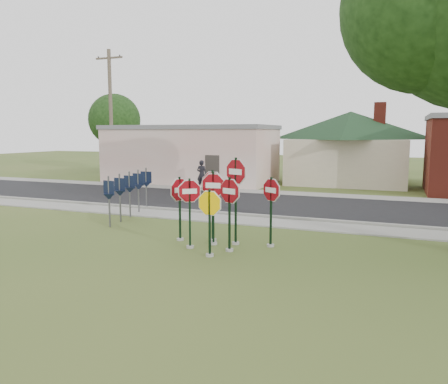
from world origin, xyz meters
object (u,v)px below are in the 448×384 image
at_px(stop_sign_center, 213,198).
at_px(utility_pole_near, 111,114).
at_px(stop_sign_left, 190,204).
at_px(stop_sign_yellow, 210,215).
at_px(pedestrian, 202,175).

relative_size(stop_sign_center, utility_pole_near, 0.26).
height_order(stop_sign_center, stop_sign_left, stop_sign_center).
xyz_separation_m(stop_sign_yellow, stop_sign_left, (-0.96, 0.64, 0.16)).
relative_size(stop_sign_center, pedestrian, 1.35).
xyz_separation_m(stop_sign_center, stop_sign_yellow, (0.44, -1.32, -0.31)).
xyz_separation_m(stop_sign_center, stop_sign_left, (-0.52, -0.69, -0.15)).
relative_size(utility_pole_near, pedestrian, 5.10).
height_order(stop_sign_yellow, pedestrian, stop_sign_yellow).
bearing_deg(stop_sign_left, utility_pole_near, 132.75).
bearing_deg(pedestrian, utility_pole_near, -7.78).
xyz_separation_m(utility_pole_near, pedestrian, (7.65, -1.12, -3.97)).
distance_m(stop_sign_left, utility_pole_near, 19.88).
bearing_deg(stop_sign_left, pedestrian, 113.01).
distance_m(stop_sign_center, stop_sign_left, 0.87).
xyz_separation_m(stop_sign_left, pedestrian, (-5.62, 13.24, -0.42)).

